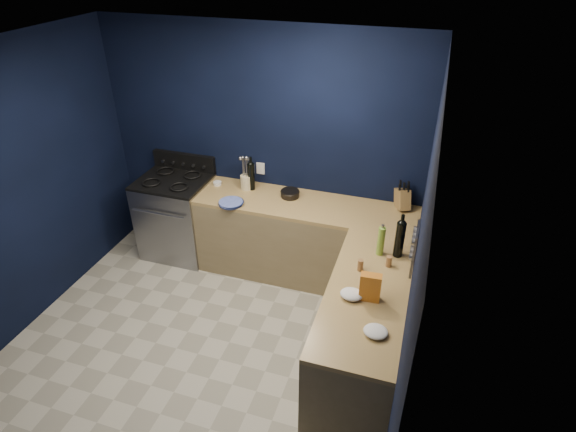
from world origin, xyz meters
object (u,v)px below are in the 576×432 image
at_px(utensil_crock, 246,182).
at_px(knife_block, 402,199).
at_px(gas_range, 178,217).
at_px(crouton_bag, 370,287).
at_px(plate_stack, 231,203).

height_order(utensil_crock, knife_block, knife_block).
relative_size(gas_range, crouton_bag, 3.95).
height_order(gas_range, plate_stack, plate_stack).
bearing_deg(knife_block, utensil_crock, 157.60).
relative_size(knife_block, crouton_bag, 0.87).
xyz_separation_m(plate_stack, utensil_crock, (0.03, 0.37, 0.06)).
height_order(knife_block, crouton_bag, crouton_bag).
bearing_deg(gas_range, plate_stack, -15.40).
bearing_deg(plate_stack, utensil_crock, 85.73).
bearing_deg(plate_stack, gas_range, 164.60).
height_order(gas_range, knife_block, knife_block).
bearing_deg(utensil_crock, crouton_bag, -41.49).
distance_m(knife_block, crouton_bag, 1.48).
xyz_separation_m(gas_range, crouton_bag, (2.39, -1.24, 0.56)).
distance_m(gas_range, knife_block, 2.55).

